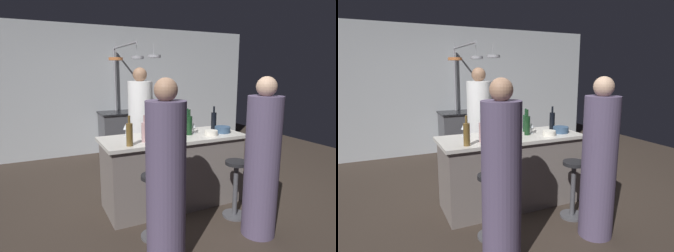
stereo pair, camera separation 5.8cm
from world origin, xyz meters
TOP-DOWN VIEW (x-y plane):
  - ground_plane at (0.00, 0.00)m, footprint 9.00×9.00m
  - back_wall at (0.00, 2.85)m, footprint 6.40×0.16m
  - kitchen_island at (0.00, 0.00)m, footprint 1.80×0.72m
  - stove_range at (0.00, 2.45)m, footprint 0.80×0.64m
  - chef at (-0.10, 0.92)m, footprint 0.37×0.37m
  - bar_stool_right at (0.51, -0.62)m, footprint 0.28×0.28m
  - guest_right at (0.50, -1.02)m, footprint 0.35×0.35m
  - bar_stool_left at (-0.52, -0.62)m, footprint 0.28×0.28m
  - guest_left at (-0.57, -1.01)m, footprint 0.35×0.35m
  - overhead_pot_rack at (0.01, 1.95)m, footprint 0.88×1.41m
  - cutting_board at (-0.02, 0.12)m, footprint 0.32×0.22m
  - pepper_mill at (-0.28, 0.08)m, footprint 0.05×0.05m
  - wine_bottle_red at (0.21, -0.03)m, footprint 0.07×0.07m
  - wine_bottle_green at (0.29, 0.15)m, footprint 0.07×0.07m
  - wine_bottle_rose at (-0.43, -0.13)m, footprint 0.07×0.07m
  - wine_bottle_amber at (-0.64, -0.24)m, footprint 0.07×0.07m
  - wine_bottle_dark at (0.67, 0.10)m, footprint 0.07×0.07m
  - wine_glass_near_right_guest at (0.29, 0.01)m, footprint 0.07×0.07m
  - wine_glass_near_left_guest at (-0.53, 0.27)m, footprint 0.07×0.07m
  - mixing_bowl_ceramic at (0.45, -0.17)m, footprint 0.17×0.17m
  - mixing_bowl_blue at (0.68, -0.10)m, footprint 0.20×0.20m

SIDE VIEW (x-z plane):
  - ground_plane at x=0.00m, z-range 0.00..0.00m
  - bar_stool_right at x=0.51m, z-range 0.04..0.72m
  - bar_stool_left at x=-0.52m, z-range 0.04..0.72m
  - stove_range at x=0.00m, z-range 0.00..0.89m
  - kitchen_island at x=0.00m, z-range 0.00..0.90m
  - guest_left at x=-0.57m, z-range -0.06..1.59m
  - guest_right at x=0.50m, z-range -0.06..1.59m
  - chef at x=-0.10m, z-range -0.06..1.69m
  - cutting_board at x=-0.02m, z-range 0.90..0.92m
  - mixing_bowl_ceramic at x=0.45m, z-range 0.90..0.96m
  - mixing_bowl_blue at x=0.68m, z-range 0.90..0.98m
  - pepper_mill at x=-0.28m, z-range 0.90..1.11m
  - wine_glass_near_right_guest at x=0.29m, z-range 0.93..1.08m
  - wine_glass_near_left_guest at x=-0.53m, z-range 0.93..1.08m
  - wine_bottle_rose at x=-0.43m, z-range 0.86..1.17m
  - wine_bottle_green at x=0.29m, z-range 0.86..1.18m
  - wine_bottle_red at x=0.21m, z-range 0.86..1.19m
  - wine_bottle_dark at x=0.67m, z-range 0.86..1.19m
  - wine_bottle_amber at x=-0.64m, z-range 0.86..1.20m
  - back_wall at x=0.00m, z-range 0.00..2.60m
  - overhead_pot_rack at x=0.01m, z-range 0.58..2.75m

